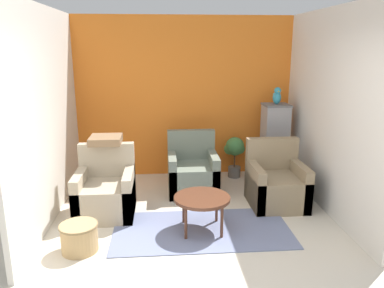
# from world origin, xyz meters

# --- Properties ---
(ground_plane) EXTENTS (20.00, 20.00, 0.00)m
(ground_plane) POSITION_xyz_m (0.00, 0.00, 0.00)
(ground_plane) COLOR beige
(ground_plane) RESTS_ON ground
(wall_back_accent) EXTENTS (3.80, 0.06, 2.73)m
(wall_back_accent) POSITION_xyz_m (0.00, 3.20, 1.37)
(wall_back_accent) COLOR orange
(wall_back_accent) RESTS_ON ground_plane
(wall_left) EXTENTS (0.06, 3.17, 2.73)m
(wall_left) POSITION_xyz_m (-1.87, 1.58, 1.37)
(wall_left) COLOR silver
(wall_left) RESTS_ON ground_plane
(wall_right) EXTENTS (0.06, 3.17, 2.73)m
(wall_right) POSITION_xyz_m (1.87, 1.58, 1.37)
(wall_right) COLOR silver
(wall_right) RESTS_ON ground_plane
(area_rug) EXTENTS (2.20, 1.12, 0.01)m
(area_rug) POSITION_xyz_m (0.07, 0.97, 0.01)
(area_rug) COLOR slate
(area_rug) RESTS_ON ground_plane
(coffee_table) EXTENTS (0.69, 0.69, 0.45)m
(coffee_table) POSITION_xyz_m (0.07, 0.97, 0.41)
(coffee_table) COLOR #512D1E
(coffee_table) RESTS_ON ground_plane
(armchair_left) EXTENTS (0.76, 0.78, 0.92)m
(armchair_left) POSITION_xyz_m (-1.18, 1.57, 0.30)
(armchair_left) COLOR tan
(armchair_left) RESTS_ON ground_plane
(armchair_right) EXTENTS (0.76, 0.78, 0.92)m
(armchair_right) POSITION_xyz_m (1.22, 1.68, 0.30)
(armchair_right) COLOR #8E7A5B
(armchair_right) RESTS_ON ground_plane
(armchair_middle) EXTENTS (0.76, 0.78, 0.92)m
(armchair_middle) POSITION_xyz_m (0.07, 2.32, 0.30)
(armchair_middle) COLOR slate
(armchair_middle) RESTS_ON ground_plane
(birdcage) EXTENTS (0.46, 0.46, 1.31)m
(birdcage) POSITION_xyz_m (1.48, 2.70, 0.64)
(birdcage) COLOR slate
(birdcage) RESTS_ON ground_plane
(parrot) EXTENTS (0.13, 0.24, 0.28)m
(parrot) POSITION_xyz_m (1.48, 2.71, 1.44)
(parrot) COLOR teal
(parrot) RESTS_ON birdcage
(potted_plant) EXTENTS (0.35, 0.32, 0.72)m
(potted_plant) POSITION_xyz_m (0.85, 2.90, 0.47)
(potted_plant) COLOR #66605B
(potted_plant) RESTS_ON ground_plane
(wicker_basket) EXTENTS (0.42, 0.42, 0.32)m
(wicker_basket) POSITION_xyz_m (-1.34, 0.60, 0.17)
(wicker_basket) COLOR tan
(wicker_basket) RESTS_ON ground_plane
(throw_pillow) EXTENTS (0.43, 0.43, 0.10)m
(throw_pillow) POSITION_xyz_m (-1.18, 1.85, 0.97)
(throw_pillow) COLOR #846647
(throw_pillow) RESTS_ON armchair_left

